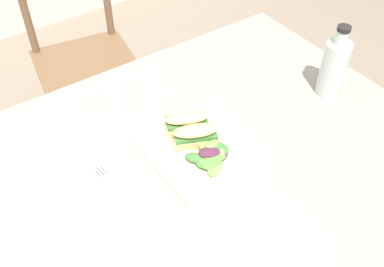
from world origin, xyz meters
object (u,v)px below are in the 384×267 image
(plate_lunch, at_px, (201,147))
(sandwich_half_back, at_px, (187,122))
(sandwich_half_front, at_px, (196,135))
(cup_extra_side, at_px, (114,96))
(dining_table, at_px, (174,204))
(bottle_cold_brew, at_px, (333,70))
(chair_wooden_far, at_px, (83,58))
(fork_on_napkin, at_px, (115,187))

(plate_lunch, bearing_deg, sandwich_half_back, 87.46)
(sandwich_half_front, bearing_deg, cup_extra_side, 112.74)
(dining_table, relative_size, sandwich_half_back, 11.22)
(dining_table, distance_m, bottle_cold_brew, 0.57)
(dining_table, bearing_deg, chair_wooden_far, 80.19)
(sandwich_half_front, height_order, bottle_cold_brew, bottle_cold_brew)
(dining_table, xyz_separation_m, sandwich_half_front, (0.10, 0.05, 0.15))
(chair_wooden_far, distance_m, sandwich_half_front, 0.99)
(plate_lunch, relative_size, cup_extra_side, 2.69)
(sandwich_half_back, bearing_deg, chair_wooden_far, 86.02)
(chair_wooden_far, height_order, fork_on_napkin, chair_wooden_far)
(sandwich_half_back, distance_m, cup_extra_side, 0.22)
(sandwich_half_front, height_order, cup_extra_side, cup_extra_side)
(plate_lunch, distance_m, bottle_cold_brew, 0.43)
(chair_wooden_far, height_order, sandwich_half_back, chair_wooden_far)
(cup_extra_side, bearing_deg, plate_lunch, -67.21)
(sandwich_half_front, xyz_separation_m, cup_extra_side, (-0.10, 0.24, 0.01))
(sandwich_half_back, height_order, fork_on_napkin, sandwich_half_back)
(bottle_cold_brew, distance_m, cup_extra_side, 0.60)
(fork_on_napkin, relative_size, bottle_cold_brew, 0.87)
(sandwich_half_front, relative_size, cup_extra_side, 1.24)
(sandwich_half_back, bearing_deg, fork_on_napkin, -166.44)
(cup_extra_side, bearing_deg, dining_table, -89.67)
(bottle_cold_brew, bearing_deg, dining_table, -178.99)
(dining_table, relative_size, fork_on_napkin, 7.30)
(plate_lunch, relative_size, bottle_cold_brew, 1.23)
(fork_on_napkin, distance_m, cup_extra_side, 0.28)
(dining_table, height_order, chair_wooden_far, chair_wooden_far)
(plate_lunch, xyz_separation_m, cup_extra_side, (-0.11, 0.25, 0.04))
(plate_lunch, xyz_separation_m, bottle_cold_brew, (0.43, -0.02, 0.07))
(chair_wooden_far, xyz_separation_m, sandwich_half_front, (-0.07, -0.93, 0.33))
(cup_extra_side, bearing_deg, sandwich_half_front, -67.26)
(fork_on_napkin, bearing_deg, sandwich_half_back, 13.56)
(sandwich_half_front, xyz_separation_m, bottle_cold_brew, (0.43, -0.04, 0.04))
(chair_wooden_far, relative_size, plate_lunch, 3.32)
(fork_on_napkin, bearing_deg, dining_table, -16.77)
(sandwich_half_front, bearing_deg, bottle_cold_brew, -5.01)
(dining_table, bearing_deg, sandwich_half_front, 25.69)
(bottle_cold_brew, bearing_deg, sandwich_half_back, 168.16)
(dining_table, bearing_deg, bottle_cold_brew, 1.01)
(sandwich_half_front, distance_m, cup_extra_side, 0.26)
(dining_table, bearing_deg, cup_extra_side, 90.33)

